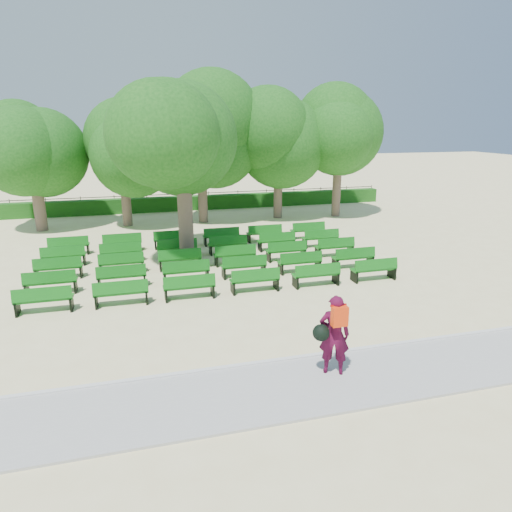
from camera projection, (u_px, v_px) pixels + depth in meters
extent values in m
plane|color=beige|center=(247.00, 277.00, 16.88)|extent=(120.00, 120.00, 0.00)
cube|color=#AAA9A5|center=(328.00, 382.00, 10.02)|extent=(30.00, 2.20, 0.06)
cube|color=silver|center=(309.00, 357.00, 11.08)|extent=(30.00, 0.12, 0.10)
cube|color=#1C5616|center=(195.00, 203.00, 29.71)|extent=(26.00, 0.70, 0.90)
cube|color=#126715|center=(208.00, 256.00, 18.06)|extent=(1.69, 0.56, 0.06)
cube|color=#126715|center=(208.00, 252.00, 17.81)|extent=(1.67, 0.23, 0.39)
cylinder|color=brown|center=(186.00, 224.00, 18.20)|extent=(0.59, 0.59, 3.25)
ellipsoid|color=#1F5C18|center=(182.00, 150.00, 17.38)|extent=(4.60, 4.60, 4.14)
imported|color=#460A26|center=(334.00, 335.00, 10.12)|extent=(0.80, 0.68, 1.87)
cube|color=#FD390D|center=(340.00, 316.00, 9.77)|extent=(0.35, 0.17, 0.44)
sphere|color=black|center=(321.00, 333.00, 9.94)|extent=(0.37, 0.37, 0.37)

